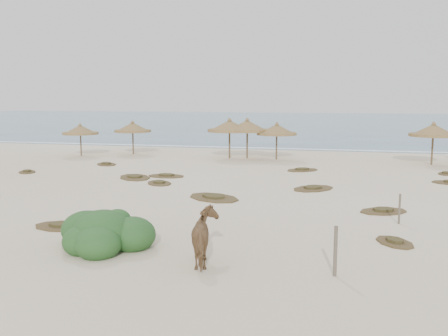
{
  "coord_description": "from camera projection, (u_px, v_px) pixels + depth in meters",
  "views": [
    {
      "loc": [
        5.61,
        -19.19,
        4.76
      ],
      "look_at": [
        -0.2,
        5.0,
        1.16
      ],
      "focal_mm": 40.0,
      "sensor_mm": 36.0,
      "label": 1
    }
  ],
  "objects": [
    {
      "name": "scrub_6",
      "position": [
        106.0,
        164.0,
        34.83
      ],
      "size": [
        2.23,
        2.31,
        0.16
      ],
      "rotation": [
        0.0,
        0.0,
        2.28
      ],
      "color": "brown",
      "rests_on": "ground"
    },
    {
      "name": "fence_post_far",
      "position": [
        400.0,
        209.0,
        18.65
      ],
      "size": [
        0.11,
        0.11,
        1.14
      ],
      "primitive_type": "cylinder",
      "rotation": [
        0.0,
        0.0,
        0.33
      ],
      "color": "brown",
      "rests_on": "ground"
    },
    {
      "name": "scrub_9",
      "position": [
        214.0,
        197.0,
        23.39
      ],
      "size": [
        3.33,
        3.05,
        0.16
      ],
      "rotation": [
        0.0,
        0.0,
        2.56
      ],
      "color": "brown",
      "rests_on": "ground"
    },
    {
      "name": "scrub_2",
      "position": [
        159.0,
        183.0,
        27.29
      ],
      "size": [
        2.13,
        2.3,
        0.16
      ],
      "rotation": [
        0.0,
        0.0,
        2.18
      ],
      "color": "brown",
      "rests_on": "ground"
    },
    {
      "name": "palapa_1",
      "position": [
        133.0,
        128.0,
        40.96
      ],
      "size": [
        3.74,
        3.74,
        2.8
      ],
      "rotation": [
        0.0,
        0.0,
        -0.3
      ],
      "color": "brown",
      "rests_on": "ground"
    },
    {
      "name": "scrub_11",
      "position": [
        61.0,
        226.0,
        18.25
      ],
      "size": [
        2.21,
        1.54,
        0.16
      ],
      "rotation": [
        0.0,
        0.0,
        3.06
      ],
      "color": "brown",
      "rests_on": "ground"
    },
    {
      "name": "palapa_3",
      "position": [
        230.0,
        127.0,
        38.1
      ],
      "size": [
        3.41,
        3.41,
        3.15
      ],
      "rotation": [
        0.0,
        0.0,
        0.01
      ],
      "color": "brown",
      "rests_on": "ground"
    },
    {
      "name": "ground",
      "position": [
        200.0,
        213.0,
        20.45
      ],
      "size": [
        160.0,
        160.0,
        0.0
      ],
      "primitive_type": "plane",
      "color": "beige",
      "rests_on": "ground"
    },
    {
      "name": "palapa_0",
      "position": [
        80.0,
        130.0,
        39.78
      ],
      "size": [
        3.35,
        3.35,
        2.64
      ],
      "rotation": [
        0.0,
        0.0,
        -0.21
      ],
      "color": "brown",
      "rests_on": "ground"
    },
    {
      "name": "scrub_4",
      "position": [
        383.0,
        211.0,
        20.64
      ],
      "size": [
        2.45,
        2.17,
        0.16
      ],
      "rotation": [
        0.0,
        0.0,
        0.51
      ],
      "color": "brown",
      "rests_on": "ground"
    },
    {
      "name": "fence_post_near",
      "position": [
        335.0,
        251.0,
        13.21
      ],
      "size": [
        0.11,
        0.11,
        1.37
      ],
      "primitive_type": "cylinder",
      "rotation": [
        0.0,
        0.0,
        -0.07
      ],
      "color": "brown",
      "rests_on": "ground"
    },
    {
      "name": "scrub_3",
      "position": [
        313.0,
        188.0,
        25.7
      ],
      "size": [
        2.8,
        2.9,
        0.16
      ],
      "rotation": [
        0.0,
        0.0,
        0.88
      ],
      "color": "brown",
      "rests_on": "ground"
    },
    {
      "name": "scrub_10",
      "position": [
        446.0,
        174.0,
        30.56
      ],
      "size": [
        1.31,
        1.68,
        0.16
      ],
      "rotation": [
        0.0,
        0.0,
        1.32
      ],
      "color": "brown",
      "rests_on": "ground"
    },
    {
      "name": "palapa_4",
      "position": [
        277.0,
        130.0,
        37.48
      ],
      "size": [
        3.36,
        3.36,
        2.86
      ],
      "rotation": [
        0.0,
        0.0,
        0.11
      ],
      "color": "brown",
      "rests_on": "ground"
    },
    {
      "name": "bush",
      "position": [
        104.0,
        234.0,
        15.67
      ],
      "size": [
        3.18,
        2.8,
        1.43
      ],
      "rotation": [
        0.0,
        0.0,
        0.1
      ],
      "color": "#2C5625",
      "rests_on": "ground"
    },
    {
      "name": "palapa_2",
      "position": [
        247.0,
        127.0,
        38.19
      ],
      "size": [
        3.87,
        3.87,
        3.15
      ],
      "rotation": [
        0.0,
        0.0,
        -0.17
      ],
      "color": "brown",
      "rests_on": "ground"
    },
    {
      "name": "scrub_1",
      "position": [
        135.0,
        177.0,
        29.22
      ],
      "size": [
        2.94,
        3.12,
        0.16
      ],
      "rotation": [
        0.0,
        0.0,
        2.22
      ],
      "color": "brown",
      "rests_on": "ground"
    },
    {
      "name": "scrub_7",
      "position": [
        302.0,
        170.0,
        32.13
      ],
      "size": [
        2.6,
        2.53,
        0.16
      ],
      "rotation": [
        0.0,
        0.0,
        0.72
      ],
      "color": "brown",
      "rests_on": "ground"
    },
    {
      "name": "foam_line",
      "position": [
        280.0,
        149.0,
        45.47
      ],
      "size": [
        70.0,
        0.6,
        0.01
      ],
      "primitive_type": "cube",
      "color": "white",
      "rests_on": "ground"
    },
    {
      "name": "horse",
      "position": [
        206.0,
        237.0,
        14.17
      ],
      "size": [
        1.38,
        2.04,
        1.58
      ],
      "primitive_type": "imported",
      "rotation": [
        0.0,
        0.0,
        3.45
      ],
      "color": "brown",
      "rests_on": "ground"
    },
    {
      "name": "scrub_12",
      "position": [
        395.0,
        242.0,
        16.25
      ],
      "size": [
        1.63,
        1.84,
        0.16
      ],
      "rotation": [
        0.0,
        0.0,
        2.08
      ],
      "color": "brown",
      "rests_on": "ground"
    },
    {
      "name": "ocean",
      "position": [
        313.0,
        122.0,
        92.62
      ],
      "size": [
        200.0,
        100.0,
        0.01
      ],
      "primitive_type": "cube",
      "color": "navy",
      "rests_on": "ground"
    },
    {
      "name": "scrub_8",
      "position": [
        27.0,
        172.0,
        31.3
      ],
      "size": [
        1.69,
        1.86,
        0.16
      ],
      "rotation": [
        0.0,
        0.0,
        2.14
      ],
      "color": "brown",
      "rests_on": "ground"
    },
    {
      "name": "scrub_13",
      "position": [
        166.0,
        176.0,
        29.73
      ],
      "size": [
        2.29,
        1.55,
        0.16
      ],
      "rotation": [
        0.0,
        0.0,
        3.09
      ],
      "color": "brown",
      "rests_on": "ground"
    },
    {
      "name": "palapa_5",
      "position": [
        433.0,
        131.0,
        34.52
      ],
      "size": [
        4.11,
        4.11,
        3.05
      ],
      "rotation": [
        0.0,
        0.0,
        -0.32
      ],
      "color": "brown",
      "rests_on": "ground"
    }
  ]
}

